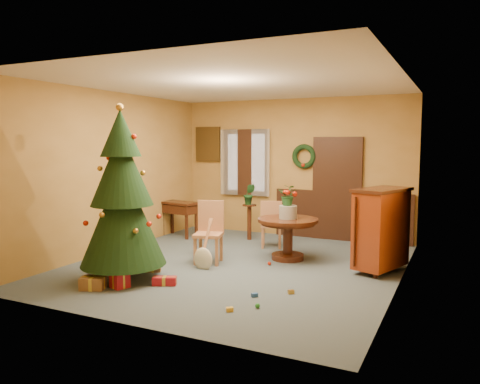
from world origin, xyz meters
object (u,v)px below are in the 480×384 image
Objects in this scene: writing_desk at (179,210)px; sideboard at (381,227)px; chair_near at (209,229)px; dining_table at (288,231)px; christmas_tree at (122,197)px.

sideboard reaches higher than writing_desk.
sideboard is at bearing 13.19° from chair_near.
sideboard is (1.54, -0.09, 0.20)m from dining_table.
chair_near is at bearing -166.81° from sideboard.
christmas_tree is 2.82× the size of writing_desk.
writing_desk is at bearing 162.21° from dining_table.
sideboard is at bearing -12.77° from writing_desk.
christmas_tree is at bearing -148.36° from sideboard.
dining_table is 1.56m from sideboard.
chair_near is 2.74m from sideboard.
dining_table is 1.33m from chair_near.
chair_near is at bearing -147.53° from dining_table.
writing_desk is at bearing 135.62° from chair_near.
writing_desk is 0.70× the size of sideboard.
dining_table is at bearing 32.47° from chair_near.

